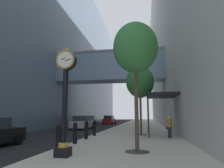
{
  "coord_description": "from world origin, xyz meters",
  "views": [
    {
      "loc": [
        4.43,
        -1.18,
        1.75
      ],
      "look_at": [
        1.04,
        18.9,
        4.97
      ],
      "focal_mm": 31.65,
      "sensor_mm": 36.0,
      "label": 1
    }
  ],
  "objects_px": {
    "street_clock": "(65,94)",
    "car_red_mid": "(109,120)",
    "bollard_fourth": "(75,132)",
    "bollard_fifth": "(86,130)",
    "street_tree_mid_near": "(140,82)",
    "pedestrian_walking": "(169,126)",
    "bollard_sixth": "(94,128)",
    "bollard_third": "(59,136)",
    "street_tree_near": "(135,48)",
    "car_white_trailing": "(87,121)",
    "car_silver_near": "(83,123)"
  },
  "relations": [
    {
      "from": "street_clock",
      "to": "bollard_sixth",
      "type": "height_order",
      "value": "street_clock"
    },
    {
      "from": "street_tree_mid_near",
      "to": "car_red_mid",
      "type": "distance_m",
      "value": 23.15
    },
    {
      "from": "street_tree_mid_near",
      "to": "pedestrian_walking",
      "type": "height_order",
      "value": "street_tree_mid_near"
    },
    {
      "from": "street_clock",
      "to": "car_red_mid",
      "type": "bearing_deg",
      "value": 97.08
    },
    {
      "from": "bollard_third",
      "to": "bollard_sixth",
      "type": "xyz_separation_m",
      "value": [
        0.0,
        6.61,
        0.0
      ]
    },
    {
      "from": "bollard_sixth",
      "to": "car_white_trailing",
      "type": "distance_m",
      "value": 15.17
    },
    {
      "from": "bollard_third",
      "to": "street_tree_mid_near",
      "type": "height_order",
      "value": "street_tree_mid_near"
    },
    {
      "from": "bollard_third",
      "to": "bollard_fifth",
      "type": "height_order",
      "value": "same"
    },
    {
      "from": "street_clock",
      "to": "bollard_fifth",
      "type": "xyz_separation_m",
      "value": [
        -0.78,
        5.68,
        -1.82
      ]
    },
    {
      "from": "bollard_fifth",
      "to": "bollard_sixth",
      "type": "bearing_deg",
      "value": 90.0
    },
    {
      "from": "bollard_fifth",
      "to": "bollard_sixth",
      "type": "xyz_separation_m",
      "value": [
        0.0,
        2.2,
        0.0
      ]
    },
    {
      "from": "car_red_mid",
      "to": "bollard_fourth",
      "type": "bearing_deg",
      "value": -83.64
    },
    {
      "from": "bollard_third",
      "to": "street_tree_near",
      "type": "distance_m",
      "value": 5.51
    },
    {
      "from": "street_tree_mid_near",
      "to": "car_red_mid",
      "type": "xyz_separation_m",
      "value": [
        -6.71,
        21.84,
        -3.75
      ]
    },
    {
      "from": "bollard_fourth",
      "to": "car_red_mid",
      "type": "xyz_separation_m",
      "value": [
        -3.08,
        27.64,
        0.03
      ]
    },
    {
      "from": "car_white_trailing",
      "to": "street_tree_near",
      "type": "bearing_deg",
      "value": -67.75
    },
    {
      "from": "car_silver_near",
      "to": "bollard_fourth",
      "type": "bearing_deg",
      "value": -73.82
    },
    {
      "from": "bollard_fourth",
      "to": "bollard_sixth",
      "type": "distance_m",
      "value": 4.4
    },
    {
      "from": "bollard_fourth",
      "to": "car_red_mid",
      "type": "distance_m",
      "value": 27.81
    },
    {
      "from": "street_tree_near",
      "to": "car_silver_near",
      "type": "xyz_separation_m",
      "value": [
        -7.51,
        15.38,
        -4.11
      ]
    },
    {
      "from": "bollard_fifth",
      "to": "car_silver_near",
      "type": "bearing_deg",
      "value": 109.15
    },
    {
      "from": "bollard_fourth",
      "to": "pedestrian_walking",
      "type": "height_order",
      "value": "pedestrian_walking"
    },
    {
      "from": "car_silver_near",
      "to": "bollard_third",
      "type": "bearing_deg",
      "value": -76.01
    },
    {
      "from": "bollard_third",
      "to": "street_clock",
      "type": "bearing_deg",
      "value": -58.5
    },
    {
      "from": "pedestrian_walking",
      "to": "car_white_trailing",
      "type": "distance_m",
      "value": 18.22
    },
    {
      "from": "car_red_mid",
      "to": "car_white_trailing",
      "type": "xyz_separation_m",
      "value": [
        -1.78,
        -8.87,
        0.0
      ]
    },
    {
      "from": "street_clock",
      "to": "pedestrian_walking",
      "type": "distance_m",
      "value": 9.05
    },
    {
      "from": "street_tree_mid_near",
      "to": "street_tree_near",
      "type": "bearing_deg",
      "value": -90.0
    },
    {
      "from": "street_tree_mid_near",
      "to": "pedestrian_walking",
      "type": "bearing_deg",
      "value": -41.92
    },
    {
      "from": "street_clock",
      "to": "bollard_fifth",
      "type": "distance_m",
      "value": 6.02
    },
    {
      "from": "street_clock",
      "to": "car_white_trailing",
      "type": "height_order",
      "value": "street_clock"
    },
    {
      "from": "bollard_fourth",
      "to": "car_red_mid",
      "type": "height_order",
      "value": "car_red_mid"
    },
    {
      "from": "bollard_sixth",
      "to": "car_red_mid",
      "type": "relative_size",
      "value": 0.28
    },
    {
      "from": "bollard_fourth",
      "to": "car_silver_near",
      "type": "bearing_deg",
      "value": 106.18
    },
    {
      "from": "street_tree_mid_near",
      "to": "car_white_trailing",
      "type": "height_order",
      "value": "street_tree_mid_near"
    },
    {
      "from": "bollard_fifth",
      "to": "pedestrian_walking",
      "type": "bearing_deg",
      "value": 16.92
    },
    {
      "from": "bollard_fourth",
      "to": "bollard_sixth",
      "type": "relative_size",
      "value": 1.0
    },
    {
      "from": "street_tree_near",
      "to": "bollard_fifth",
      "type": "bearing_deg",
      "value": 130.9
    },
    {
      "from": "bollard_sixth",
      "to": "street_tree_mid_near",
      "type": "relative_size",
      "value": 0.21
    },
    {
      "from": "street_tree_mid_near",
      "to": "car_silver_near",
      "type": "bearing_deg",
      "value": 134.71
    },
    {
      "from": "car_silver_near",
      "to": "car_white_trailing",
      "type": "xyz_separation_m",
      "value": [
        -0.98,
        5.38,
        0.0
      ]
    },
    {
      "from": "bollard_third",
      "to": "street_tree_near",
      "type": "bearing_deg",
      "value": 3.42
    },
    {
      "from": "bollard_sixth",
      "to": "car_silver_near",
      "type": "bearing_deg",
      "value": 113.38
    },
    {
      "from": "bollard_sixth",
      "to": "pedestrian_walking",
      "type": "relative_size",
      "value": 0.76
    },
    {
      "from": "pedestrian_walking",
      "to": "car_white_trailing",
      "type": "xyz_separation_m",
      "value": [
        -10.57,
        14.84,
        -0.16
      ]
    },
    {
      "from": "car_red_mid",
      "to": "pedestrian_walking",
      "type": "bearing_deg",
      "value": -69.66
    },
    {
      "from": "bollard_third",
      "to": "bollard_fifth",
      "type": "bearing_deg",
      "value": 90.0
    },
    {
      "from": "bollard_fourth",
      "to": "bollard_fifth",
      "type": "xyz_separation_m",
      "value": [
        0.0,
        2.2,
        0.0
      ]
    },
    {
      "from": "street_tree_near",
      "to": "car_white_trailing",
      "type": "distance_m",
      "value": 22.8
    },
    {
      "from": "bollard_third",
      "to": "pedestrian_walking",
      "type": "bearing_deg",
      "value": 47.1
    }
  ]
}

